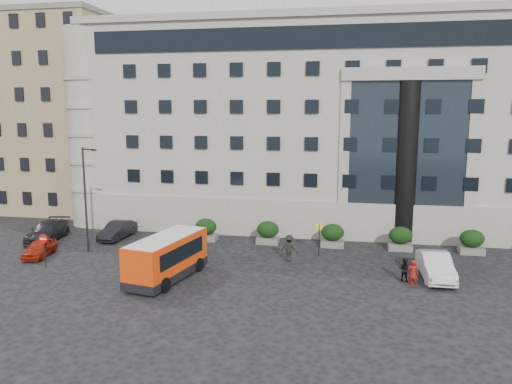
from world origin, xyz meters
TOP-DOWN VIEW (x-y plane):
  - ground at (0.00, 0.00)m, footprint 120.00×120.00m
  - civic_building at (6.00, 22.00)m, footprint 44.00×24.00m
  - entrance_column at (12.00, 10.30)m, footprint 1.80×1.80m
  - apartment_near at (-24.00, 20.00)m, footprint 14.00×14.00m
  - apartment_far at (-27.00, 38.00)m, footprint 13.00×13.00m
  - hedge_a at (-4.00, 7.80)m, footprint 1.80×1.26m
  - hedge_b at (1.20, 7.80)m, footprint 1.80×1.26m
  - hedge_c at (6.40, 7.80)m, footprint 1.80×1.26m
  - hedge_d at (11.60, 7.80)m, footprint 1.80×1.26m
  - hedge_e at (16.80, 7.80)m, footprint 1.80×1.26m
  - street_lamp at (-11.94, 3.00)m, footprint 1.16×0.18m
  - bus_stop_sign at (5.50, 5.00)m, footprint 0.50×0.08m
  - no_entry_sign at (-13.00, -1.04)m, footprint 0.64×0.16m
  - minibus at (-3.77, -1.85)m, footprint 3.59×7.03m
  - red_truck at (-11.91, 14.25)m, footprint 3.42×5.69m
  - parked_car_a at (-14.86, 1.14)m, footprint 2.09×3.88m
  - parked_car_b at (-11.50, 7.00)m, footprint 1.74×4.45m
  - parked_car_c at (-17.00, 5.42)m, footprint 2.92×5.55m
  - parked_car_d at (-13.90, 14.44)m, footprint 3.30×5.63m
  - white_taxi at (13.18, 1.44)m, footprint 1.97×5.08m
  - pedestrian_a at (11.55, -0.56)m, footprint 0.67×0.47m
  - pedestrian_b at (11.17, 0.55)m, footprint 0.93×0.86m
  - pedestrian_c at (3.49, 3.31)m, footprint 1.37×0.94m

SIDE VIEW (x-z plane):
  - ground at x=0.00m, z-range 0.00..0.00m
  - parked_car_a at x=-14.86m, z-range 0.00..1.25m
  - parked_car_b at x=-11.50m, z-range 0.00..1.44m
  - parked_car_d at x=-13.90m, z-range 0.00..1.47m
  - parked_car_c at x=-17.00m, z-range 0.00..1.53m
  - pedestrian_b at x=11.17m, z-range 0.00..1.54m
  - white_taxi at x=13.18m, z-range 0.00..1.65m
  - pedestrian_a at x=11.55m, z-range 0.00..1.74m
  - hedge_a at x=-4.00m, z-range 0.01..1.85m
  - hedge_b at x=1.20m, z-range 0.01..1.85m
  - hedge_c at x=6.40m, z-range 0.01..1.85m
  - hedge_d at x=11.60m, z-range 0.01..1.85m
  - hedge_e at x=16.80m, z-range 0.01..1.85m
  - pedestrian_c at x=3.49m, z-range 0.00..1.95m
  - red_truck at x=-11.91m, z-range 0.03..2.90m
  - minibus at x=-3.77m, z-range 0.14..2.94m
  - no_entry_sign at x=-13.00m, z-range 0.49..2.81m
  - bus_stop_sign at x=5.50m, z-range 0.47..2.99m
  - street_lamp at x=-11.94m, z-range 0.37..8.37m
  - entrance_column at x=12.00m, z-range 0.00..13.00m
  - civic_building at x=6.00m, z-range 0.00..18.00m
  - apartment_near at x=-24.00m, z-range 0.00..20.00m
  - apartment_far at x=-27.00m, z-range 0.00..22.00m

